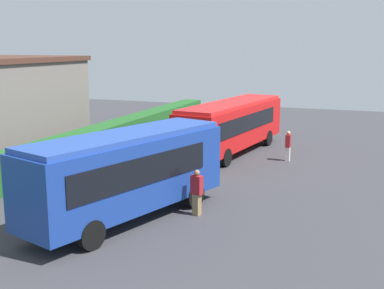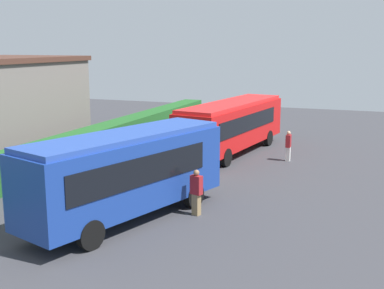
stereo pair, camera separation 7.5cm
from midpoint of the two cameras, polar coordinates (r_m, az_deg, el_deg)
name	(u,v)px [view 1 (the left image)]	position (r m, az deg, el deg)	size (l,w,h in m)	color
ground_plane	(149,188)	(22.89, -5.13, -5.04)	(64.00, 64.00, 0.00)	#38383D
bus_blue	(127,171)	(18.43, -7.62, -3.03)	(8.95, 4.85, 3.32)	navy
bus_red	(232,124)	(29.83, 4.56, 2.41)	(10.78, 3.93, 3.13)	red
person_left	(197,191)	(19.03, 0.45, -5.43)	(0.38, 0.50, 1.81)	olive
person_center	(288,145)	(28.39, 10.96, -0.07)	(0.42, 0.27, 1.72)	silver
hedge_row	(38,160)	(25.85, -17.42, -1.77)	(44.00, 1.60, 1.60)	#205823
depot_building	(2,105)	(32.33, -21.20, 4.33)	(9.14, 7.13, 5.78)	slate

